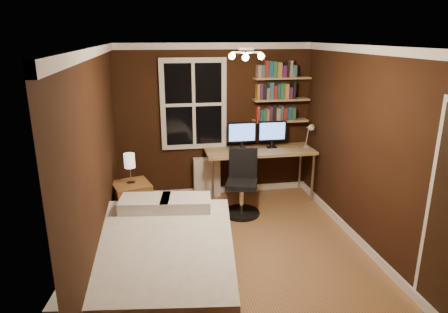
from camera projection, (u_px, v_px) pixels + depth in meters
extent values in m
plane|color=brown|center=(241.00, 255.00, 4.95)|extent=(4.20, 4.20, 0.00)
cube|color=black|center=(215.00, 121.00, 6.56)|extent=(3.20, 0.04, 2.50)
cube|color=black|center=(98.00, 167.00, 4.32)|extent=(0.04, 4.20, 2.50)
cube|color=black|center=(371.00, 152.00, 4.85)|extent=(0.04, 4.20, 2.50)
cube|color=white|center=(244.00, 46.00, 4.22)|extent=(3.20, 4.20, 0.02)
cube|color=white|center=(194.00, 104.00, 6.38)|extent=(1.06, 0.06, 1.46)
cube|color=tan|center=(280.00, 121.00, 6.62)|extent=(0.92, 0.22, 0.03)
cube|color=tan|center=(281.00, 100.00, 6.52)|extent=(0.92, 0.22, 0.03)
cube|color=tan|center=(282.00, 78.00, 6.42)|extent=(0.92, 0.22, 0.03)
cube|color=brown|center=(160.00, 276.00, 4.24)|extent=(1.70, 2.24, 0.33)
cube|color=silver|center=(159.00, 252.00, 4.15)|extent=(1.80, 2.31, 0.25)
cube|color=silver|center=(145.00, 204.00, 4.85)|extent=(0.65, 0.49, 0.14)
cube|color=silver|center=(186.00, 203.00, 4.87)|extent=(0.65, 0.49, 0.14)
cube|color=brown|center=(133.00, 203.00, 5.71)|extent=(0.61, 0.61, 0.61)
cube|color=silver|center=(207.00, 177.00, 6.69)|extent=(0.44, 0.15, 0.66)
cube|color=tan|center=(260.00, 151.00, 6.47)|extent=(1.76, 0.66, 0.04)
cylinder|color=beige|center=(213.00, 184.00, 6.19)|extent=(0.04, 0.04, 0.79)
cylinder|color=beige|center=(313.00, 178.00, 6.46)|extent=(0.04, 0.04, 0.79)
cylinder|color=beige|center=(208.00, 172.00, 6.73)|extent=(0.04, 0.04, 0.79)
cylinder|color=beige|center=(300.00, 167.00, 7.00)|extent=(0.04, 0.04, 0.79)
cylinder|color=black|center=(241.00, 213.00, 6.06)|extent=(0.55, 0.55, 0.05)
cylinder|color=silver|center=(242.00, 199.00, 6.00)|extent=(0.06, 0.06, 0.41)
cube|color=black|center=(242.00, 184.00, 5.93)|extent=(0.56, 0.56, 0.07)
cube|color=black|center=(243.00, 163.00, 6.04)|extent=(0.42, 0.18, 0.47)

